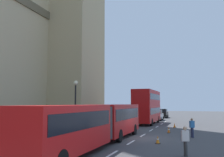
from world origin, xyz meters
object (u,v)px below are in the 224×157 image
Objects in this scene: sedan_trailing at (163,113)px; traffic_cone_west at (158,140)px; articulated_bus at (96,121)px; sedan_lead at (157,115)px; traffic_cone_east at (175,125)px; pedestrian_by_kerb at (192,127)px; street_lamp at (75,103)px; double_decker_bus at (147,105)px; traffic_cone_middle at (169,130)px; pedestrian_near_cones at (185,140)px.

traffic_cone_west is (-34.16, -3.79, -0.63)m from sedan_trailing.
articulated_bus is 3.81× the size of sedan_lead.
pedestrian_by_kerb is (-8.81, -2.21, 0.63)m from traffic_cone_east.
double_decker_bus is at bearing -17.39° from street_lamp.
pedestrian_by_kerb is at bearing -29.43° from traffic_cone_west.
traffic_cone_middle is 9.92m from street_lamp.
double_decker_bus reaches higher than traffic_cone_middle.
traffic_cone_middle is 1.00× the size of traffic_cone_east.
sedan_lead is at bearing 8.45° from traffic_cone_west.
traffic_cone_east is at bearing -0.89° from traffic_cone_west.
street_lamp reaches higher than sedan_trailing.
articulated_bus is 4.91m from traffic_cone_west.
double_decker_bus is 17.15× the size of traffic_cone_middle.
double_decker_bus is at bearing 0.01° from articulated_bus.
articulated_bus is 6.47m from pedestrian_near_cones.
sedan_lead reaches higher than traffic_cone_east.
traffic_cone_west is 13.09m from traffic_cone_east.
sedan_lead is 1.00× the size of sedan_trailing.
double_decker_bus is at bearing 178.38° from sedan_lead.
sedan_lead is 7.59× the size of traffic_cone_middle.
double_decker_bus is 11.41m from traffic_cone_middle.
traffic_cone_east is 9.11m from pedestrian_by_kerb.
street_lamp is 11.22m from pedestrian_by_kerb.
pedestrian_near_cones and pedestrian_by_kerb have the same top height.
pedestrian_near_cones is (-11.28, -2.07, 0.63)m from traffic_cone_middle.
double_decker_bus is 6.62m from traffic_cone_east.
double_decker_bus is 17.15× the size of traffic_cone_east.
traffic_cone_west is at bearing -173.67° from sedan_trailing.
sedan_lead reaches higher than traffic_cone_west.
traffic_cone_east is at bearing -15.31° from articulated_bus.
sedan_trailing is 7.59× the size of traffic_cone_west.
articulated_bus reaches higher than traffic_cone_west.
pedestrian_by_kerb is (-29.88, -6.21, -0.00)m from sedan_trailing.
street_lamp is (-9.92, 8.74, 2.77)m from traffic_cone_east.
articulated_bus is 28.90× the size of traffic_cone_west.
traffic_cone_east is 0.34× the size of pedestrian_by_kerb.
pedestrian_by_kerb is (-21.35, -6.22, -0.00)m from sedan_lead.
pedestrian_by_kerb is at bearing -84.22° from street_lamp.
sedan_trailing is at bearing -0.38° from articulated_bus.
traffic_cone_west is 7.20m from traffic_cone_middle.
sedan_trailing is 7.59× the size of traffic_cone_east.
traffic_cone_west is at bearing -171.55° from sedan_lead.
traffic_cone_middle is 5.90m from traffic_cone_east.
traffic_cone_east is at bearing -41.40° from street_lamp.
traffic_cone_east is at bearing -162.26° from sedan_lead.
sedan_lead is 2.60× the size of pedestrian_by_kerb.
articulated_bus reaches higher than sedan_lead.
articulated_bus is 3.18× the size of street_lamp.
double_decker_bus is 14.87m from pedestrian_by_kerb.
pedestrian_near_cones is at bearing -168.65° from sedan_lead.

